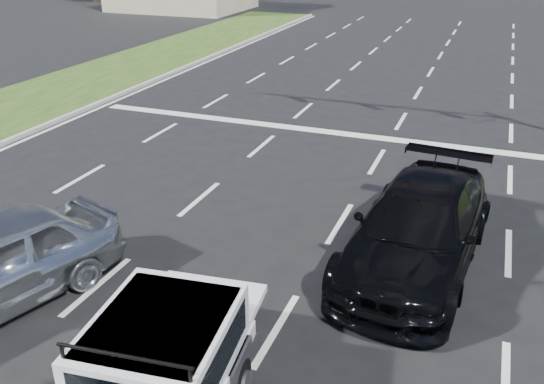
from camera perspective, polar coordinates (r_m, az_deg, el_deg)
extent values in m
plane|color=black|center=(10.24, -8.95, -11.15)|extent=(160.00, 160.00, 0.00)
cube|color=silver|center=(17.32, -14.41, 3.76)|extent=(0.12, 60.00, 0.01)
cube|color=silver|center=(15.63, -3.80, 2.24)|extent=(0.12, 60.00, 0.01)
cube|color=silver|center=(14.61, 8.78, 0.35)|extent=(0.12, 60.00, 0.01)
cube|color=silver|center=(14.39, 22.46, -1.73)|extent=(0.12, 60.00, 0.01)
cube|color=silver|center=(19.52, -23.04, 4.90)|extent=(0.15, 60.00, 0.01)
cube|color=silver|center=(18.62, 6.32, 5.86)|extent=(17.00, 0.45, 0.01)
cube|color=#9C958F|center=(19.67, -23.61, 5.14)|extent=(0.15, 60.00, 0.14)
cylinder|color=black|center=(8.73, -13.79, -16.10)|extent=(0.33, 0.70, 0.68)
cylinder|color=black|center=(8.23, -3.64, -18.29)|extent=(0.33, 0.70, 0.68)
cube|color=silver|center=(7.55, -10.80, -14.66)|extent=(1.87, 2.23, 0.77)
cylinder|color=black|center=(6.60, -14.49, -15.46)|extent=(1.60, 0.23, 0.04)
imported|color=black|center=(11.22, 14.27, -3.54)|extent=(2.69, 5.60, 1.57)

